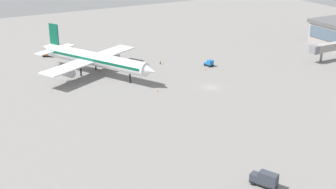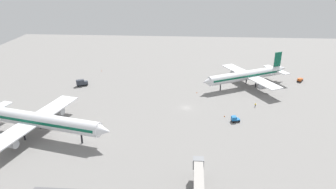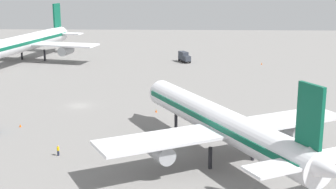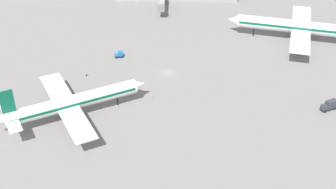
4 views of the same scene
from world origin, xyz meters
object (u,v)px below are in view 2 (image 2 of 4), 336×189
(airplane_taxiing, at_px, (247,75))
(catering_truck, at_px, (82,83))
(safety_cone_mid_apron, at_px, (197,92))
(pushback_tractor, at_px, (300,80))
(safety_cone_near_gate, at_px, (102,71))
(baggage_tug, at_px, (235,119))
(ground_crew_worker, at_px, (255,105))
(safety_cone_far_side, at_px, (225,116))
(airplane_at_gate, at_px, (38,120))

(airplane_taxiing, distance_m, catering_truck, 83.83)
(safety_cone_mid_apron, bearing_deg, pushback_tractor, 20.05)
(safety_cone_near_gate, xyz_separation_m, safety_cone_mid_apron, (54.56, -29.66, 0.00))
(baggage_tug, xyz_separation_m, ground_crew_worker, (10.69, 14.70, -0.31))
(airplane_taxiing, relative_size, pushback_tractor, 9.92)
(safety_cone_far_side, bearing_deg, baggage_tug, -48.13)
(pushback_tractor, distance_m, safety_cone_near_gate, 109.54)
(catering_truck, relative_size, pushback_tractor, 1.24)
(pushback_tractor, bearing_deg, ground_crew_worker, -8.12)
(safety_cone_near_gate, relative_size, safety_cone_mid_apron, 1.00)
(airplane_taxiing, distance_m, ground_crew_worker, 25.96)
(pushback_tractor, bearing_deg, catering_truck, -49.85)
(pushback_tractor, height_order, baggage_tug, baggage_tug)
(catering_truck, xyz_separation_m, baggage_tug, (72.69, -34.23, -0.54))
(airplane_at_gate, distance_m, catering_truck, 50.25)
(baggage_tug, distance_m, safety_cone_mid_apron, 32.05)
(catering_truck, xyz_separation_m, safety_cone_mid_apron, (58.29, -5.61, -1.40))
(safety_cone_near_gate, height_order, safety_cone_mid_apron, same)
(airplane_at_gate, bearing_deg, baggage_tug, 25.73)
(airplane_taxiing, distance_m, safety_cone_far_side, 39.36)
(airplane_taxiing, bearing_deg, safety_cone_far_side, 40.29)
(airplane_at_gate, xyz_separation_m, airplane_taxiing, (82.42, 56.02, -0.62))
(ground_crew_worker, bearing_deg, safety_cone_near_gate, -122.03)
(safety_cone_far_side, bearing_deg, pushback_tractor, 45.56)
(ground_crew_worker, bearing_deg, airplane_taxiing, 176.33)
(catering_truck, height_order, baggage_tug, catering_truck)
(baggage_tug, bearing_deg, airplane_at_gate, -0.21)
(airplane_at_gate, xyz_separation_m, safety_cone_near_gate, (2.63, 74.09, -5.97))
(airplane_at_gate, height_order, safety_cone_far_side, airplane_at_gate)
(catering_truck, distance_m, baggage_tug, 80.35)
(ground_crew_worker, bearing_deg, catering_truck, -106.52)
(pushback_tractor, relative_size, safety_cone_mid_apron, 7.88)
(catering_truck, xyz_separation_m, ground_crew_worker, (83.38, -19.53, -0.85))
(pushback_tractor, bearing_deg, airplane_taxiing, -41.23)
(safety_cone_mid_apron, bearing_deg, airplane_at_gate, -142.16)
(airplane_taxiing, bearing_deg, ground_crew_worker, 61.62)
(safety_cone_near_gate, bearing_deg, baggage_tug, -40.20)
(airplane_at_gate, xyz_separation_m, baggage_tug, (71.59, 15.81, -5.11))
(baggage_tug, bearing_deg, airplane_taxiing, -117.74)
(baggage_tug, bearing_deg, safety_cone_near_gate, -52.86)
(baggage_tug, xyz_separation_m, safety_cone_near_gate, (-68.96, 58.28, -0.86))
(airplane_at_gate, xyz_separation_m, catering_truck, (-1.10, 50.03, -4.57))
(airplane_at_gate, distance_m, airplane_taxiing, 99.66)
(airplane_at_gate, relative_size, catering_truck, 9.55)
(ground_crew_worker, distance_m, safety_cone_far_side, 17.84)
(ground_crew_worker, bearing_deg, safety_cone_mid_apron, -122.37)
(airplane_taxiing, bearing_deg, safety_cone_near_gate, -40.81)
(catering_truck, bearing_deg, pushback_tractor, -18.66)
(ground_crew_worker, xyz_separation_m, safety_cone_mid_apron, (-25.09, 13.92, -0.55))
(safety_cone_near_gate, bearing_deg, pushback_tractor, -5.11)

